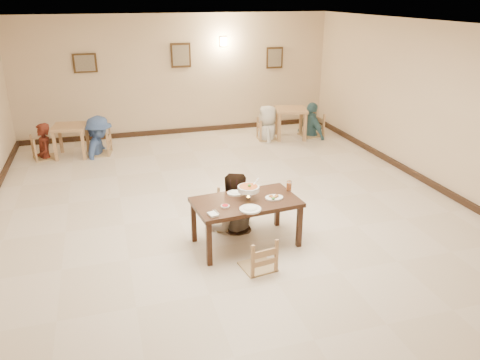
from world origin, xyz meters
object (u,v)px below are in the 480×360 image
object	(u,v)px
bg_diner_a	(40,124)
bg_chair_rr	(312,115)
bg_table_right	(291,114)
main_table	(246,205)
bg_diner_c	(268,106)
chair_near	(258,238)
bg_chair_rl	(268,120)
bg_chair_lr	(98,132)
bg_chair_ll	(42,137)
bg_diner_b	(96,116)
bg_diner_d	(313,103)
chair_far	(232,195)
curry_warmer	(248,189)
bg_table_left	(70,131)
drink_glass	(289,186)
main_diner	(232,173)

from	to	relation	value
bg_diner_a	bg_chair_rr	bearing A→B (deg)	76.92
bg_table_right	main_table	bearing A→B (deg)	-118.94
bg_diner_a	bg_diner_c	distance (m)	5.26
bg_chair_rr	chair_near	bearing A→B (deg)	-41.52
bg_diner_c	chair_near	bearing A→B (deg)	-8.32
bg_table_right	bg_chair_rl	distance (m)	0.61
chair_near	bg_chair_lr	world-z (taller)	bg_chair_lr
bg_chair_ll	bg_chair_rr	world-z (taller)	bg_chair_rr
chair_near	bg_diner_b	xyz separation A→B (m)	(-1.94, 5.57, 0.44)
bg_diner_a	bg_diner_d	size ratio (longest dim) A/B	0.92
main_table	chair_far	distance (m)	0.65
chair_near	curry_warmer	bearing A→B (deg)	-105.64
bg_table_left	drink_glass	bearing A→B (deg)	-55.34
chair_far	bg_chair_rl	world-z (taller)	chair_far
chair_near	bg_table_right	size ratio (longest dim) A/B	0.97
bg_diner_b	bg_diner_c	distance (m)	4.08
bg_chair_ll	chair_near	bearing A→B (deg)	-166.09
bg_chair_rl	bg_diner_a	distance (m)	5.27
bg_chair_rr	bg_chair_ll	bearing A→B (deg)	-101.09
bg_chair_ll	bg_diner_b	bearing A→B (deg)	-107.75
bg_diner_d	drink_glass	bearing A→B (deg)	137.37
main_diner	bg_diner_c	bearing A→B (deg)	-112.51
chair_far	main_diner	size ratio (longest dim) A/B	0.57
bg_table_right	bg_chair_lr	xyz separation A→B (m)	(-4.68, 0.03, -0.11)
bg_chair_lr	bg_chair_rl	xyz separation A→B (m)	(4.08, 0.01, -0.02)
chair_far	bg_table_left	world-z (taller)	chair_far
main_table	bg_diner_a	xyz separation A→B (m)	(-3.17, 4.95, 0.18)
chair_near	drink_glass	world-z (taller)	chair_near
drink_glass	main_table	bearing A→B (deg)	-167.29
bg_diner_b	bg_diner_d	world-z (taller)	bg_diner_b
bg_chair_ll	bg_diner_d	distance (m)	6.48
bg_chair_ll	bg_chair_rl	world-z (taller)	bg_chair_rl
main_table	bg_diner_c	distance (m)	5.35
main_diner	bg_chair_rr	distance (m)	5.48
drink_glass	bg_chair_lr	distance (m)	5.46
chair_far	bg_chair_ll	xyz separation A→B (m)	(-3.13, 4.32, -0.02)
bg_chair_lr	bg_chair_rl	bearing A→B (deg)	100.61
curry_warmer	bg_diner_a	bearing A→B (deg)	123.12
bg_table_right	bg_chair_lr	distance (m)	4.68
chair_far	bg_table_right	bearing A→B (deg)	70.38
chair_near	bg_diner_b	world-z (taller)	bg_diner_b
bg_diner_b	bg_diner_c	world-z (taller)	bg_diner_b
main_diner	bg_chair_rl	world-z (taller)	main_diner
bg_table_left	bg_chair_ll	size ratio (longest dim) A/B	0.81
bg_chair_lr	bg_diner_d	size ratio (longest dim) A/B	0.60
main_table	bg_chair_rl	distance (m)	5.34
bg_table_right	bg_diner_a	size ratio (longest dim) A/B	0.58
chair_far	bg_table_left	size ratio (longest dim) A/B	1.29
chair_far	bg_chair_rr	world-z (taller)	bg_chair_rr
chair_near	curry_warmer	world-z (taller)	curry_warmer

